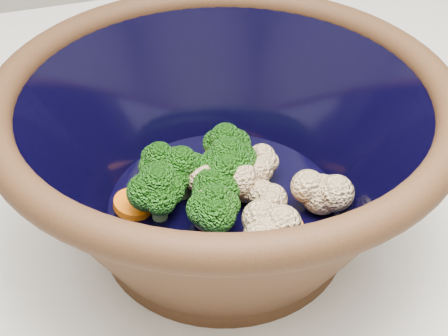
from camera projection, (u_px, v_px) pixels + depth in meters
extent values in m
cylinder|color=black|center=(224.00, 225.00, 0.52)|extent=(0.20, 0.20, 0.01)
torus|color=black|center=(224.00, 93.00, 0.44)|extent=(0.33, 0.33, 0.02)
cylinder|color=black|center=(224.00, 203.00, 0.50)|extent=(0.19, 0.19, 0.00)
cylinder|color=#608442|center=(228.00, 179.00, 0.51)|extent=(0.01, 0.01, 0.02)
ellipsoid|color=#206F15|center=(228.00, 155.00, 0.49)|extent=(0.04, 0.04, 0.04)
cylinder|color=#608442|center=(225.00, 194.00, 0.50)|extent=(0.01, 0.01, 0.02)
ellipsoid|color=#206F15|center=(225.00, 172.00, 0.48)|extent=(0.04, 0.04, 0.03)
cylinder|color=#608442|center=(226.00, 162.00, 0.53)|extent=(0.01, 0.01, 0.02)
ellipsoid|color=#206F15|center=(226.00, 140.00, 0.51)|extent=(0.04, 0.04, 0.03)
cylinder|color=#608442|center=(159.00, 208.00, 0.48)|extent=(0.01, 0.01, 0.02)
ellipsoid|color=#206F15|center=(157.00, 185.00, 0.47)|extent=(0.04, 0.04, 0.03)
cylinder|color=#608442|center=(161.00, 177.00, 0.51)|extent=(0.01, 0.01, 0.02)
ellipsoid|color=#206F15|center=(159.00, 158.00, 0.50)|extent=(0.04, 0.04, 0.03)
cylinder|color=#608442|center=(216.00, 224.00, 0.47)|extent=(0.01, 0.01, 0.02)
ellipsoid|color=#206F15|center=(216.00, 202.00, 0.46)|extent=(0.04, 0.04, 0.03)
cylinder|color=#608442|center=(183.00, 187.00, 0.50)|extent=(0.01, 0.01, 0.02)
ellipsoid|color=#206F15|center=(181.00, 164.00, 0.49)|extent=(0.04, 0.04, 0.03)
cylinder|color=#608442|center=(214.00, 204.00, 0.49)|extent=(0.01, 0.01, 0.02)
ellipsoid|color=#206F15|center=(214.00, 185.00, 0.48)|extent=(0.03, 0.03, 0.03)
sphere|color=#FCE0AD|center=(258.00, 169.00, 0.51)|extent=(0.03, 0.03, 0.03)
sphere|color=#FCE0AD|center=(322.00, 194.00, 0.48)|extent=(0.03, 0.03, 0.03)
sphere|color=#FCE0AD|center=(246.00, 186.00, 0.50)|extent=(0.03, 0.03, 0.03)
sphere|color=#FCE0AD|center=(208.00, 215.00, 0.47)|extent=(0.03, 0.03, 0.03)
sphere|color=#FCE0AD|center=(271.00, 200.00, 0.48)|extent=(0.03, 0.03, 0.03)
sphere|color=#FCE0AD|center=(267.00, 237.00, 0.45)|extent=(0.03, 0.03, 0.03)
sphere|color=#FCE0AD|center=(260.00, 249.00, 0.44)|extent=(0.03, 0.03, 0.03)
sphere|color=#FCE0AD|center=(214.00, 184.00, 0.50)|extent=(0.03, 0.03, 0.03)
sphere|color=#FCE0AD|center=(225.00, 182.00, 0.49)|extent=(0.03, 0.03, 0.03)
cylinder|color=orange|center=(193.00, 171.00, 0.52)|extent=(0.03, 0.03, 0.01)
cylinder|color=orange|center=(134.00, 204.00, 0.49)|extent=(0.03, 0.03, 0.01)
cylinder|color=orange|center=(230.00, 147.00, 0.55)|extent=(0.03, 0.03, 0.01)
cylinder|color=orange|center=(283.00, 231.00, 0.47)|extent=(0.03, 0.03, 0.01)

